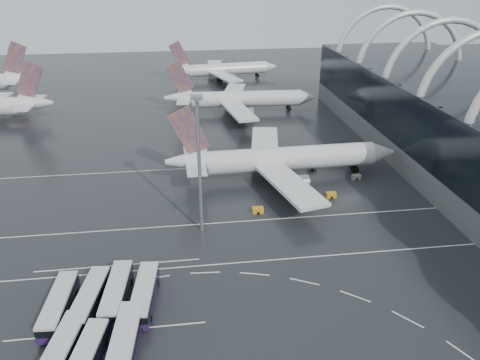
{
  "coord_description": "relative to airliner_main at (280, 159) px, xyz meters",
  "views": [
    {
      "loc": [
        -12.04,
        -68.86,
        47.79
      ],
      "look_at": [
        -0.44,
        16.74,
        7.0
      ],
      "focal_mm": 35.0,
      "sensor_mm": 36.0,
      "label": 1
    }
  ],
  "objects": [
    {
      "name": "bus_bay_line_north",
      "position": [
        -35.07,
        -31.55,
        -4.74
      ],
      "size": [
        28.0,
        0.25,
        0.01
      ],
      "primitive_type": "cube",
      "color": "silver",
      "rests_on": "ground"
    },
    {
      "name": "airliner_main",
      "position": [
        0.0,
        0.0,
        0.0
      ],
      "size": [
        55.8,
        49.05,
        18.94
      ],
      "rotation": [
        0.0,
        0.0,
        0.03
      ],
      "color": "silver",
      "rests_on": "ground"
    },
    {
      "name": "bus_row_far_b",
      "position": [
        -36.78,
        -54.25,
        -3.07
      ],
      "size": [
        4.9,
        12.65,
        3.04
      ],
      "rotation": [
        0.0,
        0.0,
        1.39
      ],
      "color": "#2C133B",
      "rests_on": "ground"
    },
    {
      "name": "bus_row_near_d",
      "position": [
        -29.89,
        -42.11,
        -3.0
      ],
      "size": [
        4.2,
        13.11,
        3.17
      ],
      "rotation": [
        0.0,
        0.0,
        1.47
      ],
      "color": "#2C133B",
      "rests_on": "ground"
    },
    {
      "name": "bus_row_near_b",
      "position": [
        -38.0,
        -42.13,
        -3.03
      ],
      "size": [
        4.77,
        12.92,
        3.11
      ],
      "rotation": [
        0.0,
        0.0,
        1.41
      ],
      "color": "#2C133B",
      "rests_on": "ground"
    },
    {
      "name": "gse_cart_belly_b",
      "position": [
        9.13,
        3.44,
        -4.2
      ],
      "size": [
        1.97,
        1.16,
        1.08
      ],
      "primitive_type": "cube",
      "color": "slate",
      "rests_on": "ground"
    },
    {
      "name": "airliner_gate_c",
      "position": [
        -3.65,
        103.51,
        -0.39
      ],
      "size": [
        48.87,
        44.79,
        17.4
      ],
      "rotation": [
        0.0,
        0.0,
        0.11
      ],
      "color": "silver",
      "rests_on": "ground"
    },
    {
      "name": "lane_marking_far",
      "position": [
        -11.07,
        8.45,
        -4.74
      ],
      "size": [
        120.0,
        0.25,
        0.01
      ],
      "primitive_type": "cube",
      "color": "silver",
      "rests_on": "ground"
    },
    {
      "name": "gse_cart_belly_a",
      "position": [
        9.23,
        -11.81,
        -4.14
      ],
      "size": [
        2.19,
        1.3,
        1.2
      ],
      "primitive_type": "cube",
      "color": "orange",
      "rests_on": "ground"
    },
    {
      "name": "floodlight_mast",
      "position": [
        -19.96,
        -21.9,
        12.13
      ],
      "size": [
        2.06,
        2.06,
        26.82
      ],
      "color": "gray",
      "rests_on": "ground"
    },
    {
      "name": "bus_row_far_c",
      "position": [
        -31.96,
        -52.57,
        -2.86
      ],
      "size": [
        4.33,
        14.16,
        3.43
      ],
      "rotation": [
        0.0,
        0.0,
        1.48
      ],
      "color": "#2C133B",
      "rests_on": "ground"
    },
    {
      "name": "ground",
      "position": [
        -11.07,
        -31.55,
        -4.74
      ],
      "size": [
        420.0,
        420.0,
        0.0
      ],
      "primitive_type": "plane",
      "color": "black",
      "rests_on": "ground"
    },
    {
      "name": "lane_marking_mid",
      "position": [
        -11.07,
        -19.55,
        -4.74
      ],
      "size": [
        120.0,
        0.25,
        0.01
      ],
      "primitive_type": "cube",
      "color": "silver",
      "rests_on": "ground"
    },
    {
      "name": "bus_row_near_c",
      "position": [
        -34.11,
        -41.29,
        -2.98
      ],
      "size": [
        4.06,
        13.22,
        3.2
      ],
      "rotation": [
        0.0,
        0.0,
        1.48
      ],
      "color": "#2C133B",
      "rests_on": "ground"
    },
    {
      "name": "bus_row_near_a",
      "position": [
        -42.27,
        -43.01,
        -3.0
      ],
      "size": [
        3.7,
        13.05,
        3.17
      ],
      "rotation": [
        0.0,
        0.0,
        1.51
      ],
      "color": "#2C133B",
      "rests_on": "ground"
    },
    {
      "name": "lane_marking_near",
      "position": [
        -11.07,
        -33.55,
        -4.74
      ],
      "size": [
        120.0,
        0.25,
        0.01
      ],
      "primitive_type": "cube",
      "color": "silver",
      "rests_on": "ground"
    },
    {
      "name": "bus_bay_line_south",
      "position": [
        -35.07,
        -47.55,
        -4.74
      ],
      "size": [
        28.0,
        0.25,
        0.01
      ],
      "primitive_type": "cube",
      "color": "silver",
      "rests_on": "ground"
    },
    {
      "name": "gse_cart_belly_d",
      "position": [
        18.19,
        -3.38,
        -4.17
      ],
      "size": [
        2.08,
        1.23,
        1.14
      ],
      "primitive_type": "cube",
      "color": "slate",
      "rests_on": "ground"
    },
    {
      "name": "gse_cart_belly_c",
      "position": [
        -8.0,
        -16.47,
        -4.12
      ],
      "size": [
        2.28,
        1.35,
        1.25
      ],
      "primitive_type": "cube",
      "color": "orange",
      "rests_on": "ground"
    },
    {
      "name": "bus_row_far_a",
      "position": [
        -40.02,
        -52.64,
        -2.99
      ],
      "size": [
        5.07,
        13.25,
        3.19
      ],
      "rotation": [
        0.0,
        0.0,
        1.4
      ],
      "color": "#2C133B",
      "rests_on": "ground"
    },
    {
      "name": "airliner_gate_b",
      "position": [
        -2.71,
        54.44,
        -0.22
      ],
      "size": [
        51.99,
        46.76,
        18.07
      ],
      "rotation": [
        0.0,
        0.0,
        -0.05
      ],
      "color": "silver",
      "rests_on": "ground"
    }
  ]
}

